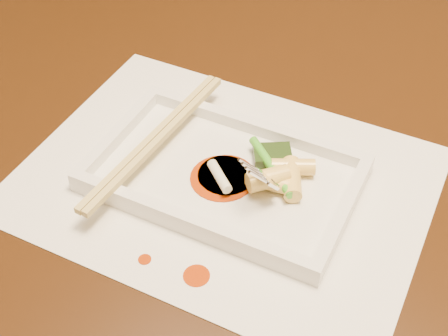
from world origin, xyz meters
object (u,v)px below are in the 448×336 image
at_px(placemat, 224,181).
at_px(chopstick_a, 152,138).
at_px(table, 281,199).
at_px(plate_base, 224,178).
at_px(fork, 303,129).

bearing_deg(placemat, chopstick_a, 180.00).
relative_size(table, plate_base, 5.38).
bearing_deg(chopstick_a, plate_base, 0.00).
bearing_deg(table, placemat, -108.74).
bearing_deg(plate_base, chopstick_a, 180.00).
relative_size(plate_base, fork, 1.86).
height_order(table, chopstick_a, chopstick_a).
xyz_separation_m(table, chopstick_a, (-0.11, -0.09, 0.13)).
bearing_deg(chopstick_a, fork, 6.75).
xyz_separation_m(placemat, chopstick_a, (-0.08, 0.00, 0.03)).
bearing_deg(placemat, table, 71.26).
bearing_deg(chopstick_a, table, 39.05).
height_order(table, plate_base, plate_base).
relative_size(placemat, fork, 2.86).
bearing_deg(plate_base, placemat, 0.00).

